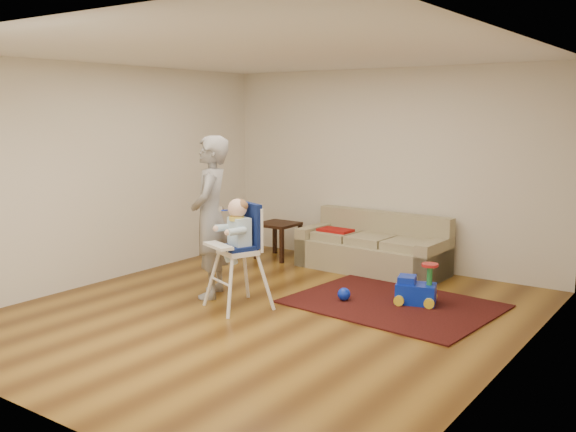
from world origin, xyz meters
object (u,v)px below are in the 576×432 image
Objects in this scene: side_table at (278,240)px; sofa at (372,243)px; ride_on_toy at (416,283)px; adult at (211,217)px; high_chair at (238,255)px; toy_ball at (344,294)px.

sofa is at bearing 3.98° from side_table.
adult reaches higher than ride_on_toy.
adult is (-0.55, 0.18, 0.34)m from high_chair.
toy_ball is 0.12× the size of high_chair.
adult is at bearing -154.34° from toy_ball.
side_table is 2.78m from ride_on_toy.
adult reaches higher than sofa.
sofa is 13.85× the size of toy_ball.
toy_ball is (1.90, -1.34, -0.17)m from side_table.
sofa is at bearing 119.60° from ride_on_toy.
high_chair is at bearing -134.64° from toy_ball.
sofa is 1.57m from ride_on_toy.
sofa reaches higher than side_table.
side_table is at bearing 137.56° from high_chair.
adult is (0.51, -2.01, 0.67)m from side_table.
high_chair is (-0.84, -0.85, 0.49)m from toy_ball.
side_table is at bearing 163.83° from adult.
sofa is 1.66× the size of high_chair.
ride_on_toy is (1.13, -1.08, -0.13)m from sofa.
high_chair is (-1.54, -1.21, 0.33)m from ride_on_toy.
adult is at bearing -170.38° from ride_on_toy.
sofa is 2.34m from high_chair.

